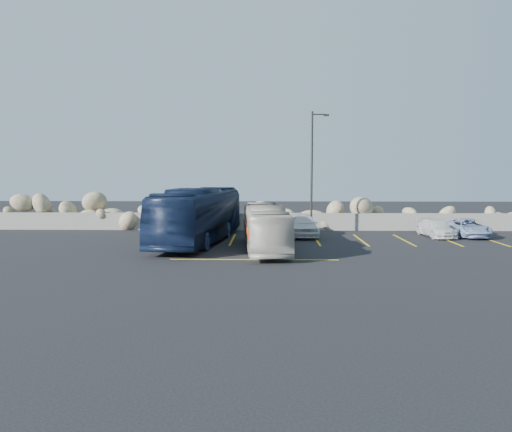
{
  "coord_description": "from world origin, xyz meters",
  "views": [
    {
      "loc": [
        -0.37,
        -23.08,
        4.21
      ],
      "look_at": [
        -0.99,
        4.0,
        1.73
      ],
      "focal_mm": 35.0,
      "sensor_mm": 36.0,
      "label": 1
    }
  ],
  "objects_px": {
    "tour_coach": "(199,215)",
    "car_a": "(303,225)",
    "vintage_bus": "(265,227)",
    "car_d": "(468,228)",
    "car_c": "(436,228)",
    "lamppost": "(313,169)"
  },
  "relations": [
    {
      "from": "car_d",
      "to": "car_a",
      "type": "bearing_deg",
      "value": -176.6
    },
    {
      "from": "vintage_bus",
      "to": "car_d",
      "type": "relative_size",
      "value": 2.11
    },
    {
      "from": "vintage_bus",
      "to": "car_a",
      "type": "height_order",
      "value": "vintage_bus"
    },
    {
      "from": "tour_coach",
      "to": "car_a",
      "type": "height_order",
      "value": "tour_coach"
    },
    {
      "from": "vintage_bus",
      "to": "car_d",
      "type": "height_order",
      "value": "vintage_bus"
    },
    {
      "from": "tour_coach",
      "to": "car_a",
      "type": "xyz_separation_m",
      "value": [
        6.28,
        2.8,
        -0.86
      ]
    },
    {
      "from": "lamppost",
      "to": "car_a",
      "type": "distance_m",
      "value": 3.73
    },
    {
      "from": "vintage_bus",
      "to": "car_c",
      "type": "xyz_separation_m",
      "value": [
        10.83,
        5.44,
        -0.65
      ]
    },
    {
      "from": "lamppost",
      "to": "car_d",
      "type": "distance_m",
      "value": 10.6
    },
    {
      "from": "car_a",
      "to": "car_c",
      "type": "distance_m",
      "value": 8.46
    },
    {
      "from": "tour_coach",
      "to": "car_d",
      "type": "distance_m",
      "value": 17.13
    },
    {
      "from": "car_a",
      "to": "car_c",
      "type": "relative_size",
      "value": 1.15
    },
    {
      "from": "vintage_bus",
      "to": "tour_coach",
      "type": "distance_m",
      "value": 4.72
    },
    {
      "from": "vintage_bus",
      "to": "car_d",
      "type": "xyz_separation_m",
      "value": [
        12.93,
        5.58,
        -0.63
      ]
    },
    {
      "from": "vintage_bus",
      "to": "car_c",
      "type": "distance_m",
      "value": 12.14
    },
    {
      "from": "lamppost",
      "to": "vintage_bus",
      "type": "height_order",
      "value": "lamppost"
    },
    {
      "from": "lamppost",
      "to": "tour_coach",
      "type": "bearing_deg",
      "value": -152.09
    },
    {
      "from": "tour_coach",
      "to": "car_d",
      "type": "bearing_deg",
      "value": 17.67
    },
    {
      "from": "car_a",
      "to": "vintage_bus",
      "type": "bearing_deg",
      "value": -115.81
    },
    {
      "from": "lamppost",
      "to": "vintage_bus",
      "type": "relative_size",
      "value": 0.93
    },
    {
      "from": "car_d",
      "to": "vintage_bus",
      "type": "bearing_deg",
      "value": -154.14
    },
    {
      "from": "tour_coach",
      "to": "car_d",
      "type": "relative_size",
      "value": 2.82
    }
  ]
}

